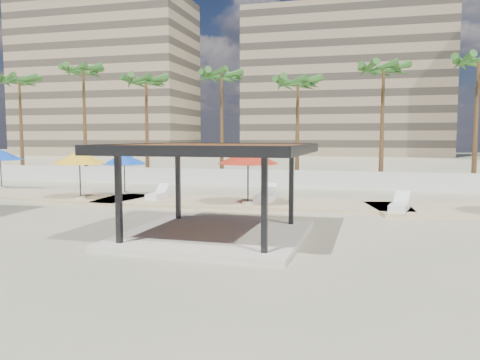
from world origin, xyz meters
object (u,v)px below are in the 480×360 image
Objects in this scene: umbrella_a at (0,155)px; lounger_c at (399,206)px; lounger_a at (158,195)px; lounger_b at (265,197)px; umbrella_c at (248,157)px; pavilion_central at (214,182)px.

lounger_c is (24.52, -3.35, -1.98)m from umbrella_a.
lounger_b is at bearing -87.81° from lounger_a.
lounger_c is (12.40, -1.14, 0.02)m from lounger_a.
umbrella_c reaches higher than lounger_a.
umbrella_a is 18.21m from lounger_b.
pavilion_central is 9.98m from lounger_a.
pavilion_central reaches higher than lounger_c.
umbrella_a is 24.82m from lounger_c.
lounger_c is at bearing 46.94° from pavilion_central.
lounger_c is at bearing -7.79° from umbrella_a.
umbrella_c is 1.99× the size of lounger_a.
lounger_a is at bearing 96.64° from lounger_c.
umbrella_c is at bearing 157.78° from lounger_b.
umbrella_a reaches higher than lounger_b.
umbrella_c is at bearing -102.19° from lounger_a.
pavilion_central reaches higher than umbrella_a.
lounger_c is (7.11, -0.15, -2.17)m from umbrella_c.
pavilion_central is at bearing -179.46° from lounger_b.
umbrella_c reaches higher than umbrella_a.
lounger_a is 12.45m from lounger_c.
umbrella_c is (-0.49, 7.00, 0.60)m from pavilion_central.
lounger_b reaches higher than lounger_c.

